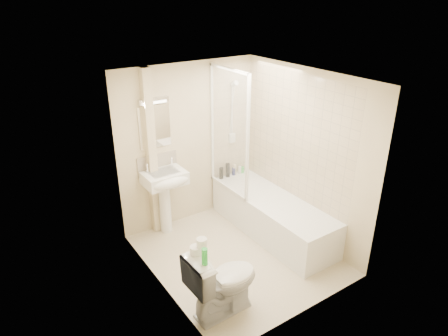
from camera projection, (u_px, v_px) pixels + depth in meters
floor at (237, 255)px, 5.41m from camera, size 2.50×2.50×0.00m
wall_back at (189, 145)px, 5.86m from camera, size 2.20×0.02×2.40m
wall_left at (157, 199)px, 4.35m from camera, size 0.02×2.50×2.40m
wall_right at (303, 156)px, 5.47m from camera, size 0.02×2.50×2.40m
ceiling at (240, 77)px, 4.42m from camera, size 2.20×2.50×0.02m
tile_back at (231, 122)px, 6.14m from camera, size 0.70×0.01×1.75m
tile_right at (295, 137)px, 5.50m from camera, size 0.01×2.10×1.75m
pipe_boxing at (151, 155)px, 5.50m from camera, size 0.12×0.12×2.40m
splashback at (157, 164)px, 5.65m from camera, size 0.60×0.02×0.30m
mirror at (155, 127)px, 5.43m from camera, size 0.46×0.01×0.60m
strip_light at (153, 101)px, 5.26m from camera, size 0.42×0.07×0.07m
bathtub at (272, 215)px, 5.80m from camera, size 0.70×2.10×0.55m
shower_screen at (229, 132)px, 5.62m from camera, size 0.04×0.92×1.80m
shower_fixture at (233, 115)px, 6.05m from camera, size 0.10×0.16×0.99m
pedestal_sink at (166, 185)px, 5.59m from camera, size 0.58×0.51×1.11m
bottle_black_a at (221, 173)px, 6.28m from camera, size 0.06×0.06×0.18m
bottle_black_b at (228, 170)px, 6.33m from camera, size 0.07×0.07×0.23m
bottle_blue at (234, 171)px, 6.42m from camera, size 0.06×0.06×0.12m
bottle_cream at (234, 170)px, 6.41m from camera, size 0.05×0.05×0.18m
bottle_white_b at (240, 170)px, 6.48m from camera, size 0.05×0.05×0.12m
bottle_green at (242, 170)px, 6.51m from camera, size 0.07×0.07×0.10m
toilet at (223, 281)px, 4.32m from camera, size 0.49×0.82×0.82m
toilet_roll_lower at (196, 250)px, 4.07m from camera, size 0.12×0.12×0.09m
toilet_roll_upper at (202, 243)px, 4.04m from camera, size 0.11×0.11×0.09m
green_bottle at (205, 257)px, 3.90m from camera, size 0.06×0.06×0.18m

